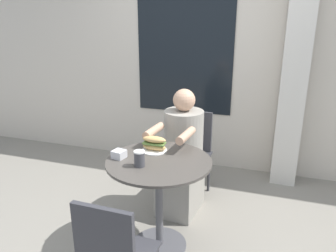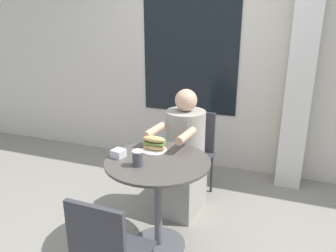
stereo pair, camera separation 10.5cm
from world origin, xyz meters
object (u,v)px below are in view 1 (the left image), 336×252
object	(u,v)px
sandwich_on_plate	(154,144)
drink_cup	(139,159)
seated_diner	(182,160)
diner_chair	(192,146)
cafe_table	(159,184)

from	to	relation	value
sandwich_on_plate	drink_cup	world-z (taller)	sandwich_on_plate
seated_diner	sandwich_on_plate	bearing A→B (deg)	81.49
seated_diner	sandwich_on_plate	size ratio (longest dim) A/B	5.75
sandwich_on_plate	drink_cup	distance (m)	0.30
seated_diner	sandwich_on_plate	world-z (taller)	seated_diner
seated_diner	drink_cup	distance (m)	0.80
sandwich_on_plate	drink_cup	xyz separation A→B (m)	(-0.00, -0.30, 0.00)
diner_chair	seated_diner	distance (m)	0.35
drink_cup	diner_chair	bearing A→B (deg)	83.52
drink_cup	cafe_table	bearing A→B (deg)	54.91
cafe_table	drink_cup	bearing A→B (deg)	-125.09
cafe_table	sandwich_on_plate	size ratio (longest dim) A/B	3.89
diner_chair	sandwich_on_plate	world-z (taller)	sandwich_on_plate
cafe_table	diner_chair	size ratio (longest dim) A/B	0.91
seated_diner	cafe_table	bearing A→B (deg)	94.36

